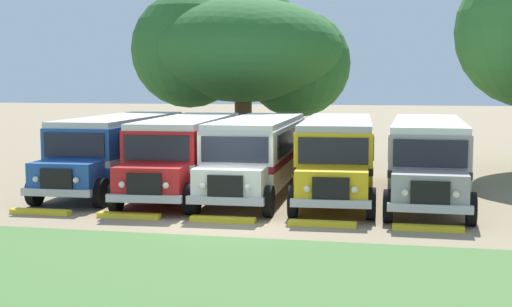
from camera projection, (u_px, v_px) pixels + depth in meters
name	position (u px, v px, depth m)	size (l,w,h in m)	color
ground_plane	(225.00, 220.00, 21.43)	(220.00, 220.00, 0.00)	#937F60
foreground_grass_strip	(130.00, 292.00, 14.06)	(80.00, 10.67, 0.01)	#4C7538
parked_bus_slot_0	(120.00, 147.00, 28.36)	(3.02, 10.88, 2.82)	#23519E
parked_bus_slot_1	(187.00, 150.00, 27.21)	(3.34, 10.94, 2.82)	red
parked_bus_slot_2	(258.00, 151.00, 26.77)	(2.99, 10.88, 2.82)	silver
parked_bus_slot_3	(338.00, 152.00, 26.32)	(3.23, 10.92, 2.82)	yellow
parked_bus_slot_4	(427.00, 155.00, 25.44)	(2.80, 10.85, 2.82)	#9E9993
curb_wheelstop_0	(41.00, 212.00, 22.39)	(2.00, 0.36, 0.15)	yellow
curb_wheelstop_1	(129.00, 216.00, 21.77)	(2.00, 0.36, 0.15)	yellow
curb_wheelstop_2	(223.00, 219.00, 21.14)	(2.00, 0.36, 0.15)	yellow
curb_wheelstop_3	(322.00, 224.00, 20.51)	(2.00, 0.36, 0.15)	yellow
curb_wheelstop_4	(428.00, 228.00, 19.89)	(2.00, 0.36, 0.15)	yellow
broad_shade_tree	(243.00, 51.00, 37.70)	(11.41, 10.53, 9.56)	brown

